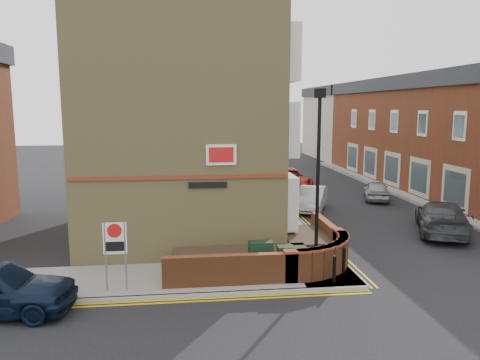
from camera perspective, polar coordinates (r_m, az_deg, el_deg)
name	(u,v)px	position (r m, az deg, el deg)	size (l,w,h in m)	color
ground	(276,293)	(15.27, 4.47, -13.59)	(120.00, 120.00, 0.00)	black
pavement_corner	(167,279)	(16.39, -8.95, -11.82)	(13.00, 3.00, 0.12)	gray
pavement_main	(259,195)	(30.76, 2.36, -1.89)	(2.00, 32.00, 0.12)	gray
pavement_far	(441,201)	(31.66, 23.35, -2.31)	(4.00, 40.00, 0.12)	gray
kerb_side	(165,297)	(15.00, -9.16, -13.85)	(13.00, 0.15, 0.12)	gray
kerb_main_near	(274,195)	(30.93, 4.19, -1.85)	(0.15, 32.00, 0.12)	gray
kerb_main_far	(411,201)	(30.71, 20.12, -2.45)	(0.15, 40.00, 0.12)	gray
yellow_lines_side	(164,302)	(14.79, -9.20, -14.42)	(13.00, 0.28, 0.01)	gold
yellow_lines_main	(278,196)	(30.99, 4.64, -1.93)	(0.28, 32.00, 0.01)	gold
corner_building	(183,98)	(21.83, -6.96, 9.89)	(8.95, 10.40, 13.60)	#A29156
garden_wall	(263,267)	(17.56, 2.87, -10.50)	(6.80, 6.00, 1.20)	brown
lamppost	(318,182)	(15.85, 9.46, -0.25)	(0.25, 0.50, 6.30)	black
utility_cabinet_large	(261,259)	(16.16, 2.54, -9.54)	(0.80, 0.45, 1.20)	black
utility_cabinet_small	(286,262)	(16.04, 5.58, -9.91)	(0.55, 0.40, 1.10)	black
bollard_near	(334,269)	(15.91, 11.42, -10.59)	(0.11, 0.11, 0.90)	black
bollard_far	(344,260)	(16.81, 12.53, -9.55)	(0.11, 0.11, 0.90)	black
zone_sign	(115,244)	(15.09, -14.98, -7.53)	(0.72, 0.07, 2.20)	slate
far_terrace	(435,133)	(35.39, 22.64, 5.35)	(5.40, 30.40, 8.00)	brown
far_terrace_cream	(337,122)	(54.66, 11.80, 6.89)	(5.40, 12.40, 8.00)	#BEB99C
tree_near	(265,126)	(28.30, 3.05, 6.63)	(3.64, 3.65, 6.70)	#382B1E
tree_mid	(247,115)	(36.19, 0.89, 7.93)	(4.03, 4.03, 7.42)	#382B1E
tree_far	(236,116)	(44.14, -0.50, 7.75)	(3.81, 3.81, 7.00)	#382B1E
traffic_light_assembly	(247,143)	(39.29, 0.89, 4.49)	(0.20, 0.16, 4.20)	black
silver_car_near	(312,199)	(26.91, 8.75, -2.26)	(1.39, 3.99, 1.31)	#A3A6AA
red_car_main	(290,179)	(33.60, 6.08, 0.13)	(2.38, 5.16, 1.43)	maroon
grey_car_far	(442,217)	(23.69, 23.39, -4.20)	(2.12, 5.21, 1.51)	#303135
silver_car_far	(376,190)	(30.74, 16.30, -1.20)	(1.46, 3.63, 1.24)	gray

